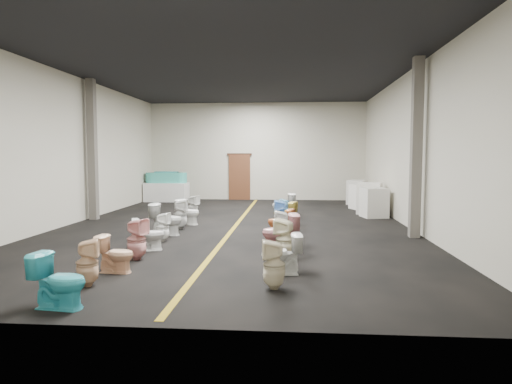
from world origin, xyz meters
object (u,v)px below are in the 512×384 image
appliance_crate_a (374,203)px  toilet_right_8 (285,209)px  toilet_left_8 (188,212)px  toilet_right_3 (280,232)px  toilet_right_5 (280,222)px  toilet_right_4 (282,227)px  toilet_left_5 (163,227)px  toilet_left_0 (59,281)px  toilet_left_7 (180,214)px  toilet_left_1 (87,263)px  toilet_left_3 (137,239)px  appliance_crate_b (369,198)px  toilet_left_6 (166,219)px  toilet_right_7 (285,213)px  toilet_left_2 (116,254)px  appliance_crate_d (357,192)px  toilet_right_2 (285,240)px  toilet_right_0 (274,265)px  toilet_left_9 (193,207)px  toilet_right_9 (283,205)px  toilet_right_6 (281,215)px  bathtub (166,178)px  toilet_left_4 (148,234)px  appliance_crate_c (363,197)px  display_table (167,192)px  toilet_right_1 (281,254)px

appliance_crate_a → toilet_right_8: bearing=-163.2°
toilet_left_8 → toilet_right_3: toilet_right_3 is taller
toilet_right_5 → toilet_right_4: bearing=20.3°
toilet_left_5 → toilet_right_3: 2.95m
toilet_left_0 → toilet_left_7: 6.66m
toilet_left_1 → toilet_right_3: bearing=-62.7°
toilet_left_0 → toilet_left_3: toilet_left_3 is taller
appliance_crate_b → toilet_left_6: (-6.00, -4.84, -0.14)m
toilet_right_7 → appliance_crate_b: bearing=157.0°
toilet_left_2 → toilet_left_8: (0.00, 5.67, 0.04)m
appliance_crate_a → toilet_right_5: appliance_crate_a is taller
appliance_crate_d → toilet_left_8: bearing=-133.8°
toilet_left_1 → toilet_left_2: bearing=-25.4°
toilet_right_8 → toilet_right_2: bearing=14.7°
appliance_crate_d → toilet_left_0: size_ratio=1.36×
toilet_left_7 → toilet_right_0: 6.25m
toilet_left_9 → toilet_right_0: bearing=-140.2°
toilet_left_3 → toilet_right_9: bearing=-5.1°
toilet_left_3 → toilet_right_5: 4.11m
toilet_left_1 → toilet_left_9: (0.02, 7.57, 0.01)m
toilet_right_5 → toilet_right_7: (0.08, 1.81, 0.00)m
toilet_left_6 → toilet_right_6: size_ratio=1.00×
bathtub → toilet_right_8: bathtub is taller
toilet_left_1 → toilet_left_3: bearing=-23.1°
toilet_left_3 → toilet_right_6: toilet_left_3 is taller
toilet_left_4 → toilet_right_0: 3.93m
toilet_left_1 → toilet_right_3: size_ratio=0.94×
appliance_crate_c → toilet_right_6: size_ratio=1.15×
appliance_crate_d → toilet_right_7: appliance_crate_d is taller
toilet_left_5 → toilet_right_3: size_ratio=0.87×
toilet_left_1 → toilet_left_3: size_ratio=0.91×
display_table → toilet_left_1: display_table is taller
toilet_left_0 → toilet_right_1: toilet_left_0 is taller
toilet_left_2 → toilet_right_4: size_ratio=0.86×
appliance_crate_c → toilet_left_5: (-5.85, -7.07, -0.12)m
toilet_left_6 → toilet_left_8: size_ratio=1.11×
toilet_left_0 → toilet_right_1: (2.96, 2.01, -0.02)m
toilet_right_4 → toilet_right_6: bearing=177.8°
display_table → toilet_left_6: (2.38, -8.58, -0.00)m
toilet_left_5 → toilet_left_4: bearing=-175.2°
toilet_left_5 → toilet_left_7: 1.84m
toilet_right_0 → toilet_right_6: toilet_right_6 is taller
bathtub → toilet_left_2: (2.53, -12.38, -0.74)m
appliance_crate_a → toilet_right_3: (-3.00, -5.58, -0.09)m
display_table → toilet_left_3: (2.58, -11.42, -0.00)m
toilet_right_5 → toilet_right_1: bearing=18.3°
toilet_right_7 → bathtub: bearing=-117.1°
toilet_right_2 → toilet_right_3: 0.99m
toilet_left_5 → toilet_right_1: toilet_right_1 is taller
toilet_left_8 → toilet_left_9: toilet_left_9 is taller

